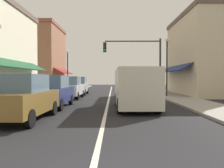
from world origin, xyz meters
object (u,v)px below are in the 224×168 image
(parked_car_third_left, at_px, (70,88))
(street_lamp_left_far, at_px, (68,64))
(street_lamp_right_mid, at_px, (167,58))
(parked_car_second_left, at_px, (52,92))
(traffic_signal_mast_arm, at_px, (140,56))
(van_in_lane, at_px, (135,87))
(parked_car_far_left, at_px, (78,86))
(parked_car_nearest_left, at_px, (22,98))

(parked_car_third_left, height_order, street_lamp_left_far, street_lamp_left_far)
(street_lamp_right_mid, xyz_separation_m, street_lamp_left_far, (-9.93, 7.35, -0.10))
(parked_car_second_left, relative_size, traffic_signal_mast_arm, 0.75)
(street_lamp_left_far, bearing_deg, van_in_lane, -66.62)
(parked_car_far_left, xyz_separation_m, street_lamp_left_far, (-1.84, 4.06, 2.41))
(parked_car_second_left, height_order, parked_car_far_left, same)
(parked_car_far_left, xyz_separation_m, traffic_signal_mast_arm, (6.01, -1.04, 2.85))
(parked_car_third_left, xyz_separation_m, street_lamp_left_far, (-1.89, 8.62, 2.41))
(parked_car_third_left, relative_size, parked_car_far_left, 1.00)
(traffic_signal_mast_arm, xyz_separation_m, street_lamp_left_far, (-7.85, 5.10, -0.44))
(parked_car_third_left, distance_m, street_lamp_left_far, 9.15)
(parked_car_third_left, bearing_deg, street_lamp_left_far, 102.76)
(parked_car_far_left, relative_size, traffic_signal_mast_arm, 0.75)
(parked_car_third_left, distance_m, parked_car_far_left, 4.56)
(parked_car_far_left, bearing_deg, parked_car_second_left, -90.08)
(parked_car_nearest_left, relative_size, traffic_signal_mast_arm, 0.75)
(parked_car_second_left, bearing_deg, street_lamp_left_far, 98.54)
(parked_car_far_left, xyz_separation_m, van_in_lane, (4.66, -10.98, 0.27))
(parked_car_nearest_left, distance_m, parked_car_second_left, 4.01)
(parked_car_nearest_left, bearing_deg, parked_car_far_left, 91.72)
(van_in_lane, bearing_deg, parked_car_second_left, 171.07)
(parked_car_second_left, distance_m, van_in_lane, 4.59)
(parked_car_third_left, relative_size, traffic_signal_mast_arm, 0.75)
(van_in_lane, bearing_deg, parked_car_nearest_left, -144.87)
(parked_car_third_left, bearing_deg, parked_car_far_left, 91.00)
(parked_car_nearest_left, height_order, street_lamp_right_mid, street_lamp_right_mid)
(parked_car_second_left, xyz_separation_m, van_in_lane, (4.55, -0.60, 0.27))
(parked_car_nearest_left, xyz_separation_m, traffic_signal_mast_arm, (5.95, 13.36, 2.85))
(parked_car_nearest_left, height_order, parked_car_far_left, same)
(van_in_lane, distance_m, street_lamp_left_far, 16.53)
(parked_car_nearest_left, distance_m, traffic_signal_mast_arm, 14.90)
(parked_car_nearest_left, height_order, parked_car_third_left, same)
(parked_car_nearest_left, distance_m, parked_car_third_left, 9.84)
(parked_car_far_left, distance_m, van_in_lane, 11.94)
(parked_car_third_left, bearing_deg, van_in_lane, -53.88)
(parked_car_nearest_left, distance_m, van_in_lane, 5.74)
(parked_car_second_left, height_order, street_lamp_right_mid, street_lamp_right_mid)
(parked_car_third_left, xyz_separation_m, street_lamp_right_mid, (8.04, 1.27, 2.51))
(parked_car_nearest_left, bearing_deg, street_lamp_right_mid, 55.64)
(parked_car_nearest_left, xyz_separation_m, street_lamp_right_mid, (8.02, 11.11, 2.51))
(parked_car_nearest_left, bearing_deg, parked_car_second_left, 90.64)
(parked_car_second_left, bearing_deg, street_lamp_right_mid, 42.52)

